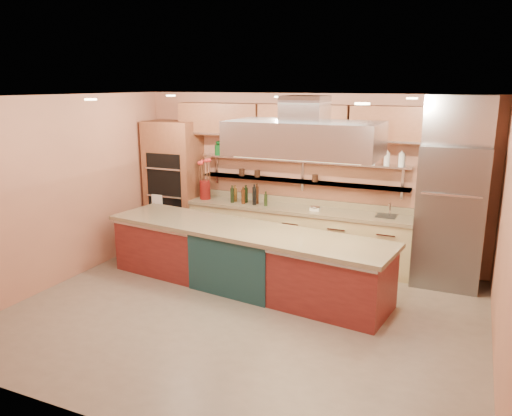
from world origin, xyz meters
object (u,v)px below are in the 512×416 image
at_px(flower_vase, 205,190).
at_px(kitchen_scale, 315,208).
at_px(green_canister, 280,153).
at_px(copper_kettle, 235,151).
at_px(refrigerator, 450,217).
at_px(island, 244,258).

relative_size(flower_vase, kitchen_scale, 2.17).
height_order(kitchen_scale, green_canister, green_canister).
xyz_separation_m(copper_kettle, green_canister, (0.86, 0.00, 0.01)).
distance_m(flower_vase, kitchen_scale, 2.07).
relative_size(refrigerator, copper_kettle, 10.80).
bearing_deg(kitchen_scale, copper_kettle, 158.44).
bearing_deg(copper_kettle, island, -60.06).
distance_m(copper_kettle, green_canister, 0.86).
distance_m(island, kitchen_scale, 1.59).
bearing_deg(refrigerator, flower_vase, 179.86).
height_order(flower_vase, copper_kettle, copper_kettle).
distance_m(island, flower_vase, 2.04).
xyz_separation_m(flower_vase, copper_kettle, (0.49, 0.22, 0.69)).
relative_size(refrigerator, island, 0.49).
height_order(flower_vase, kitchen_scale, flower_vase).
height_order(refrigerator, kitchen_scale, refrigerator).
distance_m(flower_vase, green_canister, 1.54).
bearing_deg(copper_kettle, flower_vase, -155.96).
xyz_separation_m(island, copper_kettle, (-0.90, 1.56, 1.34)).
bearing_deg(copper_kettle, green_canister, 0.00).
bearing_deg(refrigerator, island, -154.04).
height_order(island, flower_vase, flower_vase).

